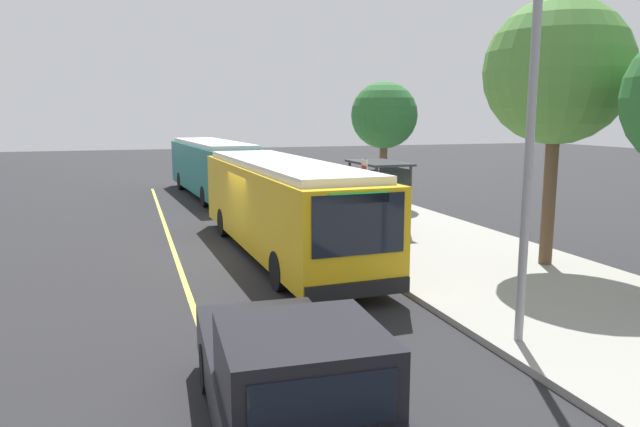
# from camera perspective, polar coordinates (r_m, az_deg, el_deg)

# --- Properties ---
(ground_plane) EXTENTS (120.00, 120.00, 0.00)m
(ground_plane) POSITION_cam_1_polar(r_m,az_deg,el_deg) (18.78, -7.01, -3.86)
(ground_plane) COLOR #232326
(sidewalk_curb) EXTENTS (44.00, 6.40, 0.15)m
(sidewalk_curb) POSITION_cam_1_polar(r_m,az_deg,el_deg) (20.72, 9.51, -2.44)
(sidewalk_curb) COLOR gray
(sidewalk_curb) RESTS_ON ground_plane
(lane_stripe_center) EXTENTS (36.00, 0.14, 0.01)m
(lane_stripe_center) POSITION_cam_1_polar(r_m,az_deg,el_deg) (18.51, -13.73, -4.25)
(lane_stripe_center) COLOR #E0D64C
(lane_stripe_center) RESTS_ON ground_plane
(transit_bus_main) EXTENTS (11.82, 3.04, 2.95)m
(transit_bus_main) POSITION_cam_1_polar(r_m,az_deg,el_deg) (18.19, -3.68, 0.95)
(transit_bus_main) COLOR gold
(transit_bus_main) RESTS_ON ground_plane
(transit_bus_second) EXTENTS (11.91, 3.41, 2.95)m
(transit_bus_second) POSITION_cam_1_polar(r_m,az_deg,el_deg) (32.10, -10.36, 4.53)
(transit_bus_second) COLOR #146B66
(transit_bus_second) RESTS_ON ground_plane
(pickup_truck) EXTENTS (5.48, 2.22, 1.85)m
(pickup_truck) POSITION_cam_1_polar(r_m,az_deg,el_deg) (8.02, -2.96, -16.11)
(pickup_truck) COLOR black
(pickup_truck) RESTS_ON ground_plane
(bus_shelter) EXTENTS (2.90, 1.60, 2.48)m
(bus_shelter) POSITION_cam_1_polar(r_m,az_deg,el_deg) (22.09, 5.90, 3.22)
(bus_shelter) COLOR #333338
(bus_shelter) RESTS_ON sidewalk_curb
(waiting_bench) EXTENTS (1.60, 0.48, 0.95)m
(waiting_bench) POSITION_cam_1_polar(r_m,az_deg,el_deg) (22.30, 5.73, -0.05)
(waiting_bench) COLOR brown
(waiting_bench) RESTS_ON sidewalk_curb
(route_sign_post) EXTENTS (0.44, 0.08, 2.80)m
(route_sign_post) POSITION_cam_1_polar(r_m,az_deg,el_deg) (18.97, 4.33, 2.32)
(route_sign_post) COLOR #333338
(route_sign_post) RESTS_ON sidewalk_curb
(pedestrian_commuter) EXTENTS (0.24, 0.40, 1.69)m
(pedestrian_commuter) POSITION_cam_1_polar(r_m,az_deg,el_deg) (22.83, 2.80, 1.43)
(pedestrian_commuter) COLOR #282D47
(pedestrian_commuter) RESTS_ON sidewalk_curb
(street_tree_upstreet) EXTENTS (3.92, 3.92, 7.29)m
(street_tree_upstreet) POSITION_cam_1_polar(r_m,az_deg,el_deg) (17.52, 21.98, 12.53)
(street_tree_upstreet) COLOR brown
(street_tree_upstreet) RESTS_ON sidewalk_curb
(street_tree_downstreet) EXTENTS (3.07, 3.07, 5.70)m
(street_tree_downstreet) POSITION_cam_1_polar(r_m,az_deg,el_deg) (27.68, 6.22, 9.38)
(street_tree_downstreet) COLOR brown
(street_tree_downstreet) RESTS_ON sidewalk_curb
(utility_pole) EXTENTS (0.16, 0.16, 6.40)m
(utility_pole) POSITION_cam_1_polar(r_m,az_deg,el_deg) (11.20, 19.50, 3.99)
(utility_pole) COLOR gray
(utility_pole) RESTS_ON sidewalk_curb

